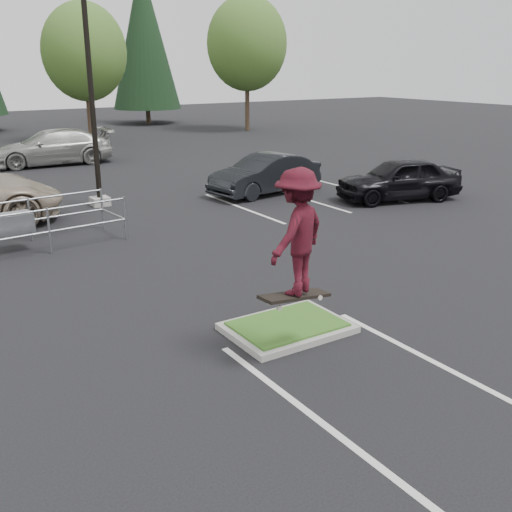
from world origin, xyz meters
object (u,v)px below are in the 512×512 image
car_r_black (400,179)px  car_r_charc (265,174)px  light_pole (89,70)px  car_far_silver (52,147)px  decid_d (247,47)px  skateboarder (296,233)px  decid_c (84,55)px  cart_corral (20,222)px  conif_c (144,36)px

car_r_black → car_r_charc: bearing=-119.5°
light_pole → car_r_charc: 7.26m
car_r_charc → car_far_silver: size_ratio=0.78×
decid_d → skateboarder: bearing=-120.7°
decid_c → cart_corral: 24.07m
skateboarder → car_r_black: bearing=-166.9°
cart_corral → car_far_silver: size_ratio=0.77×
decid_c → skateboarder: size_ratio=3.80×
conif_c → car_r_charc: conif_c is taller
car_far_silver → light_pole: bearing=-2.8°
light_pole → skateboarder: light_pole is taller
light_pole → decid_d: 25.37m
skateboarder → car_r_charc: 13.62m
conif_c → car_r_black: bearing=-97.0°
skateboarder → car_r_black: size_ratio=0.49×
decid_c → conif_c: conif_c is taller
decid_c → car_r_charc: 19.82m
car_r_charc → car_far_silver: 12.50m
conif_c → car_r_charc: size_ratio=2.75×
cart_corral → car_r_black: (12.99, -0.95, -0.01)m
decid_d → conif_c: size_ratio=0.75×
decid_c → skateboarder: 31.67m
car_r_charc → car_r_black: 4.98m
conif_c → skateboarder: (-14.58, -40.50, -4.63)m
decid_d → skateboarder: 36.61m
cart_corral → conif_c: bearing=56.3°
conif_c → car_r_charc: bearing=-104.5°
decid_d → car_r_charc: bearing=-120.1°
decid_c → car_r_black: 23.61m
car_r_charc → decid_c: bearing=173.0°
decid_d → cart_corral: (-20.98, -22.38, -5.13)m
decid_d → cart_corral: 31.10m
light_pole → car_r_charc: bearing=-13.7°
car_r_black → skateboarder: bearing=-37.1°
cart_corral → car_r_charc: 9.84m
decid_d → car_far_silver: bearing=-153.2°
cart_corral → car_r_charc: bearing=9.9°
car_far_silver → car_r_charc: bearing=26.5°
decid_c → car_r_black: decid_c is taller
decid_c → car_far_silver: decid_c is taller
light_pole → car_r_black: bearing=-27.8°
decid_c → cart_corral: bearing=-112.3°
skateboarder → car_far_silver: size_ratio=0.38×
decid_d → car_r_charc: decid_d is taller
light_pole → conif_c: (13.50, 27.50, 2.29)m
decid_d → car_far_silver: (-16.48, -8.33, -5.06)m
car_r_charc → decid_d: bearing=141.3°
decid_d → conif_c: (-3.99, 9.17, 0.94)m
car_r_charc → car_r_black: bearing=36.1°
skateboarder → cart_corral: bearing=-99.0°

